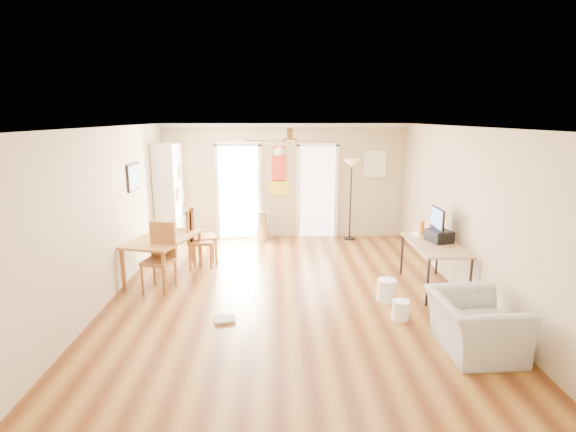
{
  "coord_description": "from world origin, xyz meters",
  "views": [
    {
      "loc": [
        -0.19,
        -6.39,
        2.75
      ],
      "look_at": [
        0.0,
        0.6,
        1.15
      ],
      "focal_mm": 27.21,
      "sensor_mm": 36.0,
      "label": 1
    }
  ],
  "objects_px": {
    "dining_table": "(164,257)",
    "trash_can": "(263,226)",
    "bookshelf": "(170,194)",
    "armchair": "(474,325)",
    "wastebasket_a": "(386,290)",
    "dining_chair_right_a": "(203,234)",
    "dining_chair_right_b": "(201,238)",
    "wastebasket_b": "(400,310)",
    "printer": "(439,236)",
    "dining_chair_near": "(158,258)",
    "computer_desk": "(433,266)",
    "torchiere_lamp": "(351,200)"
  },
  "relations": [
    {
      "from": "dining_table",
      "to": "trash_can",
      "type": "xyz_separation_m",
      "value": [
        1.65,
        2.29,
        -0.02
      ]
    },
    {
      "from": "bookshelf",
      "to": "armchair",
      "type": "xyz_separation_m",
      "value": [
        4.66,
        -4.71,
        -0.76
      ]
    },
    {
      "from": "dining_table",
      "to": "wastebasket_a",
      "type": "bearing_deg",
      "value": -16.95
    },
    {
      "from": "dining_chair_right_a",
      "to": "trash_can",
      "type": "bearing_deg",
      "value": -55.89
    },
    {
      "from": "dining_chair_right_b",
      "to": "wastebasket_b",
      "type": "bearing_deg",
      "value": -128.97
    },
    {
      "from": "trash_can",
      "to": "printer",
      "type": "bearing_deg",
      "value": -43.77
    },
    {
      "from": "dining_chair_near",
      "to": "computer_desk",
      "type": "xyz_separation_m",
      "value": [
        4.44,
        -0.08,
        -0.16
      ]
    },
    {
      "from": "dining_chair_right_b",
      "to": "dining_chair_near",
      "type": "height_order",
      "value": "same"
    },
    {
      "from": "bookshelf",
      "to": "trash_can",
      "type": "distance_m",
      "value": 2.15
    },
    {
      "from": "computer_desk",
      "to": "dining_chair_near",
      "type": "bearing_deg",
      "value": 178.92
    },
    {
      "from": "dining_chair_near",
      "to": "trash_can",
      "type": "height_order",
      "value": "dining_chair_near"
    },
    {
      "from": "dining_chair_near",
      "to": "wastebasket_b",
      "type": "bearing_deg",
      "value": -4.51
    },
    {
      "from": "torchiere_lamp",
      "to": "computer_desk",
      "type": "height_order",
      "value": "torchiere_lamp"
    },
    {
      "from": "dining_table",
      "to": "trash_can",
      "type": "relative_size",
      "value": 2.12
    },
    {
      "from": "trash_can",
      "to": "computer_desk",
      "type": "distance_m",
      "value": 4.09
    },
    {
      "from": "trash_can",
      "to": "torchiere_lamp",
      "type": "height_order",
      "value": "torchiere_lamp"
    },
    {
      "from": "computer_desk",
      "to": "dining_chair_right_b",
      "type": "bearing_deg",
      "value": 162.78
    },
    {
      "from": "dining_chair_near",
      "to": "printer",
      "type": "bearing_deg",
      "value": 13.8
    },
    {
      "from": "bookshelf",
      "to": "dining_chair_right_a",
      "type": "height_order",
      "value": "bookshelf"
    },
    {
      "from": "computer_desk",
      "to": "wastebasket_b",
      "type": "distance_m",
      "value": 1.39
    },
    {
      "from": "dining_table",
      "to": "dining_chair_near",
      "type": "distance_m",
      "value": 0.6
    },
    {
      "from": "bookshelf",
      "to": "printer",
      "type": "height_order",
      "value": "bookshelf"
    },
    {
      "from": "bookshelf",
      "to": "wastebasket_a",
      "type": "distance_m",
      "value": 5.21
    },
    {
      "from": "trash_can",
      "to": "armchair",
      "type": "xyz_separation_m",
      "value": [
        2.65,
        -4.89,
        -0.0
      ]
    },
    {
      "from": "computer_desk",
      "to": "armchair",
      "type": "height_order",
      "value": "computer_desk"
    },
    {
      "from": "torchiere_lamp",
      "to": "printer",
      "type": "relative_size",
      "value": 4.86
    },
    {
      "from": "dining_chair_right_a",
      "to": "printer",
      "type": "xyz_separation_m",
      "value": [
        4.05,
        -1.32,
        0.3
      ]
    },
    {
      "from": "dining_table",
      "to": "bookshelf",
      "type": "bearing_deg",
      "value": 99.68
    },
    {
      "from": "dining_table",
      "to": "printer",
      "type": "bearing_deg",
      "value": -6.67
    },
    {
      "from": "computer_desk",
      "to": "printer",
      "type": "bearing_deg",
      "value": 46.54
    },
    {
      "from": "torchiere_lamp",
      "to": "wastebasket_b",
      "type": "bearing_deg",
      "value": -89.46
    },
    {
      "from": "dining_table",
      "to": "armchair",
      "type": "relative_size",
      "value": 1.38
    },
    {
      "from": "trash_can",
      "to": "torchiere_lamp",
      "type": "xyz_separation_m",
      "value": [
        1.99,
        0.04,
        0.57
      ]
    },
    {
      "from": "dining_chair_near",
      "to": "armchair",
      "type": "bearing_deg",
      "value": -12.09
    },
    {
      "from": "trash_can",
      "to": "torchiere_lamp",
      "type": "relative_size",
      "value": 0.37
    },
    {
      "from": "printer",
      "to": "wastebasket_a",
      "type": "xyz_separation_m",
      "value": [
        -0.97,
        -0.57,
        -0.69
      ]
    },
    {
      "from": "dining_table",
      "to": "torchiere_lamp",
      "type": "bearing_deg",
      "value": 32.68
    },
    {
      "from": "computer_desk",
      "to": "armchair",
      "type": "relative_size",
      "value": 1.37
    },
    {
      "from": "printer",
      "to": "armchair",
      "type": "distance_m",
      "value": 2.14
    },
    {
      "from": "torchiere_lamp",
      "to": "printer",
      "type": "height_order",
      "value": "torchiere_lamp"
    },
    {
      "from": "dining_table",
      "to": "trash_can",
      "type": "height_order",
      "value": "dining_table"
    },
    {
      "from": "armchair",
      "to": "dining_table",
      "type": "bearing_deg",
      "value": 56.82
    },
    {
      "from": "dining_chair_near",
      "to": "wastebasket_a",
      "type": "bearing_deg",
      "value": 4.86
    },
    {
      "from": "trash_can",
      "to": "computer_desk",
      "type": "bearing_deg",
      "value": -45.93
    },
    {
      "from": "bookshelf",
      "to": "dining_table",
      "type": "height_order",
      "value": "bookshelf"
    },
    {
      "from": "armchair",
      "to": "dining_chair_near",
      "type": "bearing_deg",
      "value": 62.4
    },
    {
      "from": "dining_chair_right_a",
      "to": "wastebasket_a",
      "type": "distance_m",
      "value": 3.64
    },
    {
      "from": "wastebasket_a",
      "to": "wastebasket_b",
      "type": "xyz_separation_m",
      "value": [
        0.04,
        -0.63,
        -0.03
      ]
    },
    {
      "from": "dining_chair_near",
      "to": "dining_chair_right_b",
      "type": "bearing_deg",
      "value": 79.86
    },
    {
      "from": "torchiere_lamp",
      "to": "dining_table",
      "type": "bearing_deg",
      "value": -147.32
    }
  ]
}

